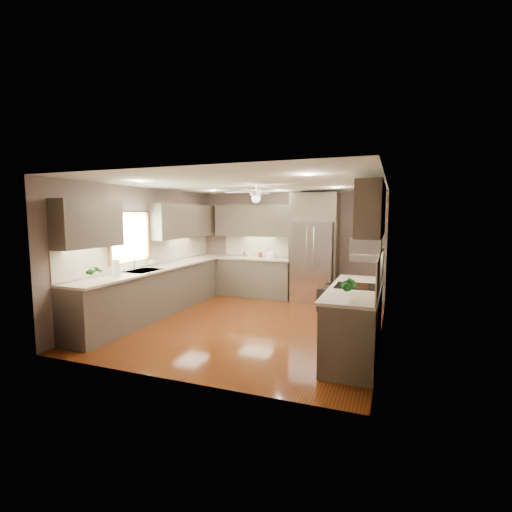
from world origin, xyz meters
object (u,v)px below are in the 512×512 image
Objects in this scene: canister_b at (244,254)px; soap_bottle at (153,262)px; bowl at (271,257)px; refrigerator at (314,249)px; stool at (331,300)px; paper_towel at (116,268)px; canister_c at (250,253)px; potted_plant_left at (93,271)px; potted_plant_right at (349,285)px; canister_d at (260,255)px; microwave at (366,248)px.

soap_bottle is (-1.06, -2.21, 0.01)m from canister_b.
refrigerator is (1.03, -0.03, 0.22)m from bowl.
paper_towel is at bearing -141.03° from stool.
potted_plant_left is at bearing -105.33° from canister_c.
canister_c is 0.73× the size of bowl.
potted_plant_right reaches higher than canister_b.
potted_plant_right is 1.11× the size of paper_towel.
refrigerator reaches higher than bowl.
canister_b is at bearing 64.37° from soap_bottle.
soap_bottle is (-1.21, -2.23, -0.01)m from canister_c.
canister_d is at bearing 5.52° from canister_b.
canister_d is at bearing 71.37° from potted_plant_left.
potted_plant_left is at bearing -136.25° from stool.
refrigerator reaches higher than potted_plant_right.
canister_b is at bearing 178.72° from refrigerator.
refrigerator is 8.35× the size of paper_towel.
canister_b reaches higher than stool.
canister_b is at bearing 137.96° from microwave.
paper_towel is (0.01, 0.48, -0.02)m from potted_plant_left.
microwave is at bearing -43.69° from canister_c.
canister_c is at bearing 72.81° from paper_towel.
soap_bottle is 4.17m from microwave.
canister_b is 0.23× the size of microwave.
potted_plant_left is at bearing -163.97° from microwave.
potted_plant_right reaches higher than canister_c.
canister_c is at bearing 177.78° from refrigerator.
soap_bottle is 3.53m from refrigerator.
paper_towel is (-0.91, -3.41, 0.07)m from canister_b.
potted_plant_right is (2.53, -3.76, 0.10)m from canister_d.
canister_d reaches higher than stool.
potted_plant_right reaches higher than stool.
canister_b is 0.40m from canister_d.
refrigerator is 4.45× the size of microwave.
soap_bottle is 0.31× the size of stool.
refrigerator is (2.78, 2.17, 0.16)m from soap_bottle.
microwave reaches higher than bowl.
stool is at bearing -25.47° from canister_d.
canister_c reaches higher than bowl.
potted_plant_right is 0.59× the size of microwave.
bowl is at bearing -9.19° from canister_d.
canister_c is 0.59× the size of paper_towel.
paper_towel is at bearing -83.03° from soap_bottle.
canister_d is at bearing 3.66° from canister_c.
soap_bottle is at bearing -122.99° from canister_d.
microwave is (2.65, -2.78, 0.48)m from canister_d.
canister_b is at bearing -174.48° from canister_d.
stool is (1.85, -0.88, -0.76)m from canister_d.
bowl is at bearing -3.22° from canister_c.
potted_plant_right is 3.08m from stool.
refrigerator is at bearing 51.98° from paper_towel.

